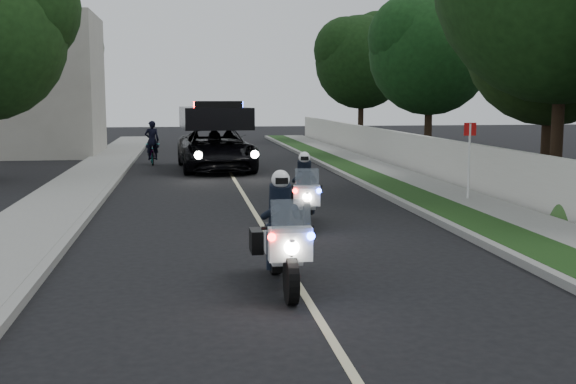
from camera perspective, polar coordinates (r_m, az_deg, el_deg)
name	(u,v)px	position (r m, az deg, el deg)	size (l,w,h in m)	color
ground	(295,279)	(11.51, 0.56, -7.07)	(120.00, 120.00, 0.00)	black
curb_right	(376,190)	(21.97, 7.12, 0.16)	(0.20, 60.00, 0.15)	gray
grass_verge	(398,189)	(22.17, 8.86, 0.20)	(1.20, 60.00, 0.16)	#193814
sidewalk_right	(438,189)	(22.58, 12.02, 0.26)	(1.40, 60.00, 0.16)	gray
property_wall	(469,167)	(22.87, 14.41, 1.98)	(0.22, 60.00, 1.50)	beige
curb_left	(104,195)	(21.32, -14.65, -0.26)	(0.20, 60.00, 0.15)	gray
sidewalk_left	(65,196)	(21.47, -17.57, -0.31)	(2.00, 60.00, 0.16)	gray
building_far	(16,85)	(37.91, -21.15, 8.04)	(8.00, 6.00, 7.00)	#A8A396
lane_marking	(244,195)	(21.27, -3.60, -0.24)	(0.12, 50.00, 0.01)	#BFB78C
police_moto_left	(282,287)	(11.04, -0.48, -7.71)	(0.75, 2.15, 1.82)	white
police_moto_right	(305,225)	(16.26, 1.35, -2.70)	(0.70, 1.99, 1.69)	silver
police_suv	(216,170)	(28.68, -5.83, 1.79)	(2.84, 6.13, 2.98)	black
bicycle	(153,164)	(31.52, -10.90, 2.22)	(0.63, 1.80, 0.94)	black
cyclist	(153,164)	(31.52, -10.90, 2.22)	(0.62, 0.41, 1.71)	black
sign_post	(468,204)	(20.14, 14.32, -0.92)	(0.36, 0.36, 2.31)	#A00B0B
tree_right_b	(554,195)	(22.59, 20.71, -0.26)	(7.54, 7.54, 12.56)	#193C14
tree_right_c	(544,186)	(24.81, 20.03, 0.44)	(5.55, 5.55, 9.25)	#1A3510
tree_right_d	(427,159)	(34.47, 11.20, 2.67)	(5.75, 5.75, 9.59)	#133A13
tree_right_e	(360,142)	(46.35, 5.88, 4.03)	(6.01, 6.01, 10.02)	black
tree_left_far	(50,150)	(41.50, -18.72, 3.24)	(5.45, 5.45, 9.08)	#193510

